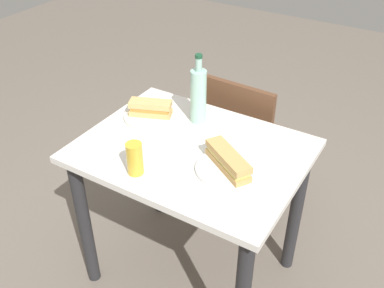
{
  "coord_description": "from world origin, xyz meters",
  "views": [
    {
      "loc": [
        0.77,
        -1.27,
        1.83
      ],
      "look_at": [
        0.0,
        0.0,
        0.79
      ],
      "focal_mm": 41.2,
      "sensor_mm": 36.0,
      "label": 1
    }
  ],
  "objects_px": {
    "plate_near": "(227,169)",
    "water_bottle": "(198,95)",
    "chair_far": "(244,139)",
    "dining_table": "(192,176)",
    "plate_far": "(151,116)",
    "knife_near": "(239,161)",
    "beer_glass": "(135,159)",
    "baguette_sandwich_far": "(150,108)",
    "baguette_sandwich_near": "(228,160)",
    "knife_far": "(151,108)"
  },
  "relations": [
    {
      "from": "chair_far",
      "to": "knife_far",
      "type": "distance_m",
      "value": 0.58
    },
    {
      "from": "plate_near",
      "to": "knife_near",
      "type": "relative_size",
      "value": 1.6
    },
    {
      "from": "baguette_sandwich_far",
      "to": "knife_far",
      "type": "distance_m",
      "value": 0.06
    },
    {
      "from": "knife_near",
      "to": "beer_glass",
      "type": "distance_m",
      "value": 0.4
    },
    {
      "from": "baguette_sandwich_near",
      "to": "baguette_sandwich_far",
      "type": "xyz_separation_m",
      "value": [
        -0.48,
        0.17,
        0.0
      ]
    },
    {
      "from": "dining_table",
      "to": "knife_far",
      "type": "bearing_deg",
      "value": 153.9
    },
    {
      "from": "dining_table",
      "to": "baguette_sandwich_far",
      "type": "distance_m",
      "value": 0.37
    },
    {
      "from": "dining_table",
      "to": "beer_glass",
      "type": "xyz_separation_m",
      "value": [
        -0.1,
        -0.25,
        0.22
      ]
    },
    {
      "from": "chair_far",
      "to": "plate_far",
      "type": "height_order",
      "value": "chair_far"
    },
    {
      "from": "baguette_sandwich_near",
      "to": "plate_far",
      "type": "relative_size",
      "value": 0.96
    },
    {
      "from": "beer_glass",
      "to": "knife_far",
      "type": "bearing_deg",
      "value": 118.25
    },
    {
      "from": "chair_far",
      "to": "beer_glass",
      "type": "relative_size",
      "value": 6.53
    },
    {
      "from": "knife_far",
      "to": "water_bottle",
      "type": "distance_m",
      "value": 0.26
    },
    {
      "from": "chair_far",
      "to": "plate_far",
      "type": "distance_m",
      "value": 0.59
    },
    {
      "from": "plate_near",
      "to": "water_bottle",
      "type": "height_order",
      "value": "water_bottle"
    },
    {
      "from": "dining_table",
      "to": "baguette_sandwich_far",
      "type": "xyz_separation_m",
      "value": [
        -0.29,
        0.11,
        0.2
      ]
    },
    {
      "from": "chair_far",
      "to": "plate_far",
      "type": "xyz_separation_m",
      "value": [
        -0.28,
        -0.44,
        0.28
      ]
    },
    {
      "from": "chair_far",
      "to": "plate_near",
      "type": "height_order",
      "value": "chair_far"
    },
    {
      "from": "baguette_sandwich_near",
      "to": "knife_near",
      "type": "height_order",
      "value": "baguette_sandwich_near"
    },
    {
      "from": "baguette_sandwich_near",
      "to": "beer_glass",
      "type": "xyz_separation_m",
      "value": [
        -0.3,
        -0.19,
        0.02
      ]
    },
    {
      "from": "baguette_sandwich_far",
      "to": "water_bottle",
      "type": "distance_m",
      "value": 0.23
    },
    {
      "from": "knife_near",
      "to": "plate_far",
      "type": "bearing_deg",
      "value": 167.26
    },
    {
      "from": "chair_far",
      "to": "water_bottle",
      "type": "bearing_deg",
      "value": -103.59
    },
    {
      "from": "dining_table",
      "to": "baguette_sandwich_near",
      "type": "distance_m",
      "value": 0.29
    },
    {
      "from": "dining_table",
      "to": "chair_far",
      "type": "relative_size",
      "value": 1.06
    },
    {
      "from": "knife_near",
      "to": "knife_far",
      "type": "bearing_deg",
      "value": 163.37
    },
    {
      "from": "baguette_sandwich_far",
      "to": "water_bottle",
      "type": "xyz_separation_m",
      "value": [
        0.2,
        0.09,
        0.08
      ]
    },
    {
      "from": "baguette_sandwich_near",
      "to": "baguette_sandwich_far",
      "type": "bearing_deg",
      "value": 160.89
    },
    {
      "from": "knife_near",
      "to": "beer_glass",
      "type": "height_order",
      "value": "beer_glass"
    },
    {
      "from": "dining_table",
      "to": "water_bottle",
      "type": "relative_size",
      "value": 2.86
    },
    {
      "from": "dining_table",
      "to": "beer_glass",
      "type": "distance_m",
      "value": 0.35
    },
    {
      "from": "plate_near",
      "to": "plate_far",
      "type": "distance_m",
      "value": 0.51
    },
    {
      "from": "dining_table",
      "to": "baguette_sandwich_near",
      "type": "relative_size",
      "value": 3.83
    },
    {
      "from": "knife_near",
      "to": "plate_far",
      "type": "height_order",
      "value": "knife_near"
    },
    {
      "from": "baguette_sandwich_far",
      "to": "chair_far",
      "type": "bearing_deg",
      "value": 57.01
    },
    {
      "from": "chair_far",
      "to": "knife_far",
      "type": "height_order",
      "value": "chair_far"
    },
    {
      "from": "chair_far",
      "to": "knife_near",
      "type": "height_order",
      "value": "chair_far"
    },
    {
      "from": "dining_table",
      "to": "chair_far",
      "type": "bearing_deg",
      "value": 90.39
    },
    {
      "from": "water_bottle",
      "to": "beer_glass",
      "type": "xyz_separation_m",
      "value": [
        -0.01,
        -0.45,
        -0.07
      ]
    },
    {
      "from": "baguette_sandwich_far",
      "to": "knife_far",
      "type": "bearing_deg",
      "value": 123.66
    },
    {
      "from": "dining_table",
      "to": "baguette_sandwich_far",
      "type": "height_order",
      "value": "baguette_sandwich_far"
    },
    {
      "from": "plate_near",
      "to": "baguette_sandwich_far",
      "type": "bearing_deg",
      "value": 160.89
    },
    {
      "from": "dining_table",
      "to": "water_bottle",
      "type": "distance_m",
      "value": 0.36
    },
    {
      "from": "plate_far",
      "to": "water_bottle",
      "type": "xyz_separation_m",
      "value": [
        0.2,
        0.09,
        0.12
      ]
    },
    {
      "from": "dining_table",
      "to": "plate_near",
      "type": "bearing_deg",
      "value": -16.32
    },
    {
      "from": "chair_far",
      "to": "knife_near",
      "type": "distance_m",
      "value": 0.66
    },
    {
      "from": "knife_near",
      "to": "water_bottle",
      "type": "height_order",
      "value": "water_bottle"
    },
    {
      "from": "plate_near",
      "to": "plate_far",
      "type": "relative_size",
      "value": 1.0
    },
    {
      "from": "plate_near",
      "to": "water_bottle",
      "type": "relative_size",
      "value": 0.77
    },
    {
      "from": "plate_near",
      "to": "knife_far",
      "type": "height_order",
      "value": "knife_far"
    }
  ]
}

